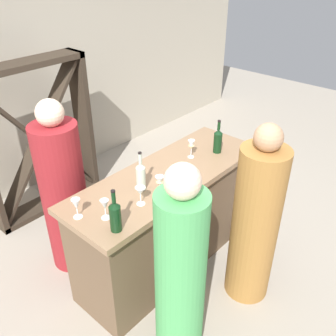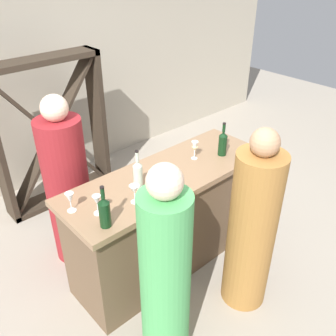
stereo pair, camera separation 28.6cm
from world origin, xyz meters
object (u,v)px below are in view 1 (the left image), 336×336
Objects in this scene: wine_glass_far_center at (191,146)px; person_server_behind at (64,195)px; wine_glass_near_right at (140,192)px; wine_bottle_second_left_clear_pale at (141,175)px; wine_glass_far_right at (76,205)px; person_center_guest at (180,277)px; wine_glass_near_center at (160,182)px; wine_bottle_center_dark_green at (218,140)px; wine_bottle_leftmost_dark_green at (115,215)px; wine_glass_far_left at (105,205)px; person_left_guest at (255,223)px; wine_glass_near_left at (170,186)px; wine_rack at (38,140)px.

wine_glass_far_center is 0.10× the size of person_server_behind.
wine_glass_near_right is 0.09× the size of person_server_behind.
wine_glass_far_right is at bearing 171.52° from wine_bottle_second_left_clear_pale.
wine_glass_far_center is 0.10× the size of person_center_guest.
wine_bottle_second_left_clear_pale is 2.13× the size of wine_glass_near_center.
person_server_behind reaches higher than wine_bottle_center_dark_green.
wine_bottle_leftmost_dark_green is 2.08× the size of wine_glass_near_center.
person_left_guest is at bearing -35.60° from wine_glass_far_left.
wine_bottle_center_dark_green is 0.26m from wine_glass_far_center.
wine_bottle_second_left_clear_pale reaches higher than wine_glass_far_right.
wine_glass_near_left is at bearing -29.02° from wine_glass_near_right.
wine_glass_near_right is at bearing -4.14° from person_center_guest.
wine_bottle_second_left_clear_pale is 0.82m from person_center_guest.
person_center_guest is at bearing -131.82° from wine_glass_near_left.
person_center_guest is 0.99× the size of person_server_behind.
wine_bottle_leftmost_dark_green is 0.15m from wine_glass_far_left.
wine_bottle_center_dark_green is at bearing 10.89° from wine_glass_near_left.
wine_glass_near_center and wine_glass_far_right have the same top height.
wine_bottle_leftmost_dark_green is 0.51m from wine_glass_near_left.
wine_bottle_second_left_clear_pale is at bearing -92.51° from wine_rack.
person_server_behind is at bearing 144.00° from wine_glass_far_center.
wine_glass_near_left is (-0.01, -1.90, 0.26)m from wine_rack.
wine_glass_near_left is at bearing -28.86° from wine_glass_far_right.
person_server_behind reaches higher than wine_glass_far_center.
wine_glass_far_left is 1.07m from wine_glass_far_center.
person_center_guest reaches higher than wine_glass_near_right.
wine_glass_far_center is (1.07, 0.10, 0.01)m from wine_glass_far_left.
person_left_guest is at bearing -79.40° from wine_rack.
wine_bottle_second_left_clear_pale is 0.89m from wine_bottle_center_dark_green.
person_center_guest reaches higher than wine_bottle_center_dark_green.
wine_bottle_leftmost_dark_green is at bearing 64.81° from person_left_guest.
wine_glass_near_left is 0.65m from person_center_guest.
wine_glass_far_left is 0.09× the size of person_center_guest.
wine_bottle_leftmost_dark_green is at bearing -103.14° from wine_glass_far_left.
wine_bottle_center_dark_green is at bearing 5.52° from wine_bottle_leftmost_dark_green.
wine_glass_near_left is 0.76m from person_left_guest.
wine_bottle_leftmost_dark_green is at bearing 176.68° from wine_glass_near_left.
wine_bottle_leftmost_dark_green is 0.59m from person_center_guest.
wine_glass_near_right is at bearing -177.36° from wine_bottle_center_dark_green.
person_center_guest is (-1.20, -0.57, -0.36)m from wine_bottle_center_dark_green.
wine_bottle_center_dark_green is at bearing 3.96° from wine_glass_near_center.
wine_bottle_second_left_clear_pale is 2.13× the size of wine_glass_near_left.
wine_glass_far_left is 0.70m from person_center_guest.
person_server_behind reaches higher than wine_glass_near_right.
wine_glass_near_center reaches higher than wine_glass_near_right.
person_server_behind is (-0.34, -0.95, -0.09)m from wine_rack.
wine_glass_near_center is (-0.01, 0.10, 0.00)m from wine_glass_near_left.
wine_glass_far_left is at bearing -50.98° from wine_glass_far_right.
wine_glass_far_center is at bearing 153.58° from wine_bottle_center_dark_green.
person_left_guest reaches higher than wine_bottle_leftmost_dark_green.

